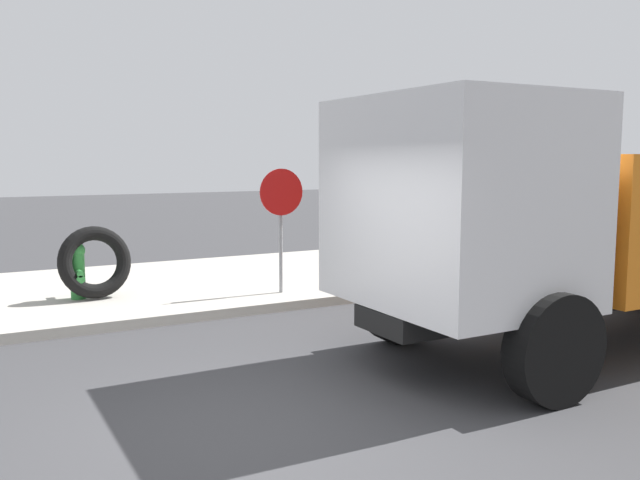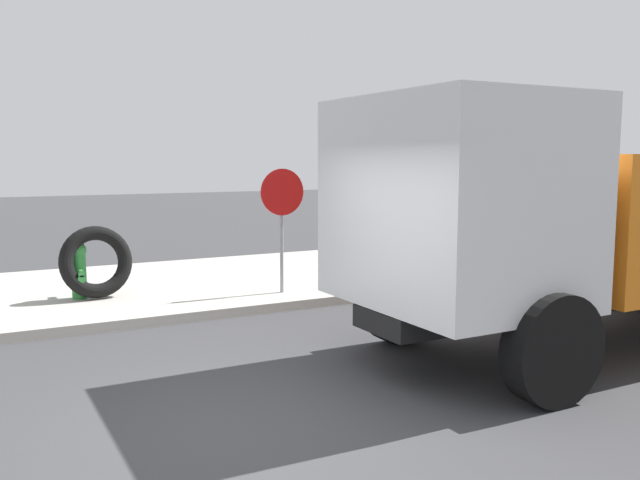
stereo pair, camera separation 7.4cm
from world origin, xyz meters
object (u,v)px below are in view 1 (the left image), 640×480
(loose_tire, at_px, (95,262))
(stop_sign, at_px, (281,207))
(fire_hydrant, at_px, (77,269))
(dump_truck_orange, at_px, (599,218))

(loose_tire, distance_m, stop_sign, 3.07)
(fire_hydrant, xyz_separation_m, loose_tire, (0.25, -0.11, 0.10))
(fire_hydrant, relative_size, loose_tire, 0.79)
(loose_tire, relative_size, dump_truck_orange, 0.16)
(loose_tire, bearing_deg, fire_hydrant, 156.09)
(loose_tire, height_order, dump_truck_orange, dump_truck_orange)
(fire_hydrant, height_order, stop_sign, stop_sign)
(fire_hydrant, bearing_deg, dump_truck_orange, -44.32)
(dump_truck_orange, bearing_deg, stop_sign, 119.60)
(stop_sign, bearing_deg, fire_hydrant, 160.34)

